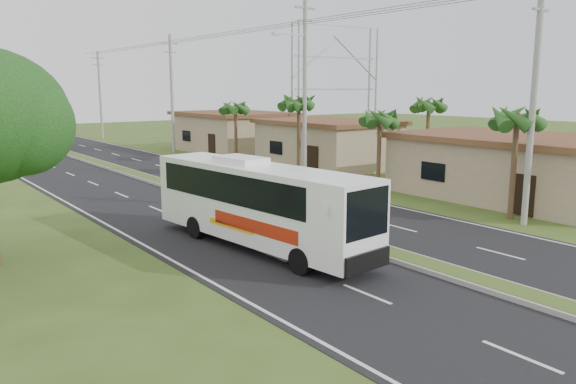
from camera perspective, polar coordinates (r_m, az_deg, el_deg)
ground at (r=19.80m, az=15.25°, el=-7.85°), size 180.00×180.00×0.00m
road_asphalt at (r=35.30m, az=-11.25°, el=0.35°), size 14.00×160.00×0.02m
median_strip at (r=35.28m, az=-11.26°, el=0.50°), size 1.20×160.00×0.18m
lane_edge_left at (r=33.01m, az=-21.76°, el=-0.92°), size 0.12×160.00×0.01m
lane_edge_right at (r=38.63m, az=-2.28°, el=1.40°), size 0.12×160.00×0.01m
shop_near at (r=34.10m, az=21.93°, el=2.44°), size 8.60×12.60×3.52m
shop_mid at (r=44.42m, az=4.00°, el=4.99°), size 7.60×10.60×3.67m
shop_far at (r=55.70m, az=-5.54°, el=6.15°), size 8.60×11.60×3.82m
palm_verge_a at (r=28.02m, az=22.26°, el=6.93°), size 2.40×2.40×5.45m
palm_verge_b at (r=33.84m, az=9.32°, el=7.40°), size 2.40×2.40×5.05m
palm_verge_c at (r=38.60m, az=1.11°, el=9.04°), size 2.40×2.40×5.85m
palm_verge_d at (r=46.29m, az=-5.37°, el=8.53°), size 2.40×2.40×5.25m
palm_behind_shop at (r=41.88m, az=14.11°, el=8.58°), size 2.40×2.40×5.65m
utility_pole_a at (r=27.06m, az=23.68°, el=8.71°), size 1.60×0.28×11.00m
utility_pole_b at (r=37.60m, az=1.68°, el=10.72°), size 3.20×0.28×12.00m
utility_pole_c at (r=54.68m, az=-11.72°, el=9.83°), size 1.60×0.28×11.00m
utility_pole_d at (r=73.24m, az=-18.55°, el=9.43°), size 1.60×0.28×10.50m
billboard_lattice at (r=55.51m, az=4.90°, el=11.20°), size 10.18×1.18×12.07m
coach_bus_main at (r=21.51m, az=-3.11°, el=-0.77°), size 3.25×10.90×3.47m
coach_bus_far at (r=62.49m, az=-25.22°, el=5.82°), size 3.82×12.83×3.68m
motorcyclist at (r=23.16m, az=-0.22°, el=-2.45°), size 1.71×0.68×2.42m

